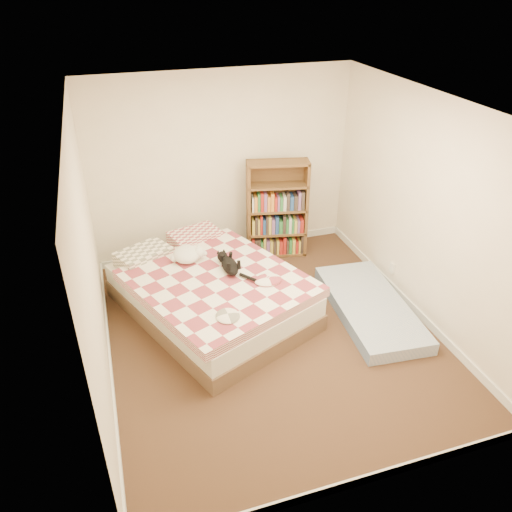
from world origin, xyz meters
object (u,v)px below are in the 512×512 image
object	(u,v)px
bed	(210,290)
black_cat	(229,264)
bookshelf	(276,220)
white_dog	(188,254)
floor_mattress	(370,307)

from	to	relation	value
bed	black_cat	xyz separation A→B (m)	(0.24, -0.03, 0.33)
bed	black_cat	bearing A→B (deg)	-29.93
bookshelf	white_dog	size ratio (longest dim) A/B	2.93
bed	black_cat	world-z (taller)	black_cat
bed	bookshelf	distance (m)	1.61
bed	white_dog	bearing A→B (deg)	98.72
bookshelf	black_cat	distance (m)	1.45
floor_mattress	black_cat	world-z (taller)	black_cat
white_dog	bookshelf	bearing A→B (deg)	-1.74
bed	floor_mattress	bearing A→B (deg)	-42.01
bookshelf	black_cat	size ratio (longest dim) A/B	2.07
floor_mattress	bookshelf	bearing A→B (deg)	113.94
floor_mattress	white_dog	size ratio (longest dim) A/B	3.70
floor_mattress	white_dog	xyz separation A→B (m)	(-1.96, 0.93, 0.55)
bookshelf	floor_mattress	distance (m)	1.84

